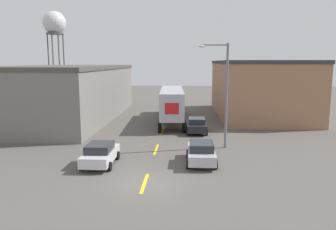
{
  "coord_description": "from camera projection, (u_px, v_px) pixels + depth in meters",
  "views": [
    {
      "loc": [
        2.37,
        -18.13,
        7.01
      ],
      "look_at": [
        0.75,
        11.56,
        2.21
      ],
      "focal_mm": 35.0,
      "sensor_mm": 36.0,
      "label": 1
    }
  ],
  "objects": [
    {
      "name": "warehouse_left",
      "position": [
        67.0,
        92.0,
        41.24
      ],
      "size": [
        12.31,
        26.87,
        6.58
      ],
      "color": "slate",
      "rests_on": "ground_plane"
    },
    {
      "name": "semi_truck",
      "position": [
        172.0,
        101.0,
        38.97
      ],
      "size": [
        3.38,
        15.11,
        3.95
      ],
      "rotation": [
        0.0,
        0.0,
        0.04
      ],
      "color": "silver",
      "rests_on": "ground_plane"
    },
    {
      "name": "ground_plane",
      "position": [
        144.0,
        184.0,
        19.11
      ],
      "size": [
        160.0,
        160.0,
        0.0
      ],
      "primitive_type": "plane",
      "color": "#56514C"
    },
    {
      "name": "street_lamp",
      "position": [
        223.0,
        89.0,
        26.4
      ],
      "size": [
        2.44,
        0.32,
        8.52
      ],
      "color": "slate",
      "rests_on": "ground_plane"
    },
    {
      "name": "road_centerline",
      "position": [
        156.0,
        149.0,
        26.63
      ],
      "size": [
        0.2,
        18.26,
        0.01
      ],
      "color": "yellow",
      "rests_on": "ground_plane"
    },
    {
      "name": "parked_car_right_near",
      "position": [
        201.0,
        152.0,
        22.91
      ],
      "size": [
        2.07,
        4.14,
        1.52
      ],
      "color": "#B2B2B7",
      "rests_on": "ground_plane"
    },
    {
      "name": "water_tower",
      "position": [
        54.0,
        24.0,
        74.41
      ],
      "size": [
        5.2,
        5.2,
        18.47
      ],
      "color": "#47474C",
      "rests_on": "ground_plane"
    },
    {
      "name": "parked_car_right_mid",
      "position": [
        197.0,
        125.0,
        32.9
      ],
      "size": [
        2.07,
        4.14,
        1.52
      ],
      "color": "black",
      "rests_on": "ground_plane"
    },
    {
      "name": "parked_car_left_near",
      "position": [
        100.0,
        154.0,
        22.54
      ],
      "size": [
        2.07,
        4.14,
        1.52
      ],
      "color": "silver",
      "rests_on": "ground_plane"
    },
    {
      "name": "warehouse_right",
      "position": [
        258.0,
        88.0,
        43.24
      ],
      "size": [
        10.89,
        19.23,
        7.23
      ],
      "color": "#9E7051",
      "rests_on": "ground_plane"
    }
  ]
}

